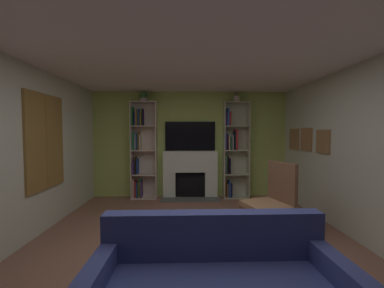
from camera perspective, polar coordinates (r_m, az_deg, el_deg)
ground_plane at (r=3.11m, az=0.63°, el=-27.07°), size 7.08×7.08×0.00m
wall_back_accent at (r=5.69m, az=-0.47°, el=-0.09°), size 4.77×0.06×2.53m
ceiling at (r=2.88m, az=0.66°, el=23.28°), size 4.77×6.02×0.06m
fireplace at (r=5.62m, az=-0.44°, el=-7.08°), size 1.38×0.52×1.11m
tv at (r=5.62m, az=-0.46°, el=1.93°), size 1.19×0.06×0.69m
bookshelf_left at (r=5.66m, az=-12.23°, el=-1.72°), size 0.59×0.30×2.27m
bookshelf_right at (r=5.66m, az=9.91°, el=-1.64°), size 0.59×0.31×2.27m
potted_plant at (r=5.65m, az=-11.73°, el=11.18°), size 0.18×0.18×0.24m
vase_with_flowers at (r=5.68m, az=10.77°, el=10.80°), size 0.14×0.14×0.23m
armchair at (r=3.81m, az=18.95°, el=-12.75°), size 0.76×0.75×1.10m
coffee_table at (r=2.78m, az=4.01°, el=-22.27°), size 0.99×0.49×0.43m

